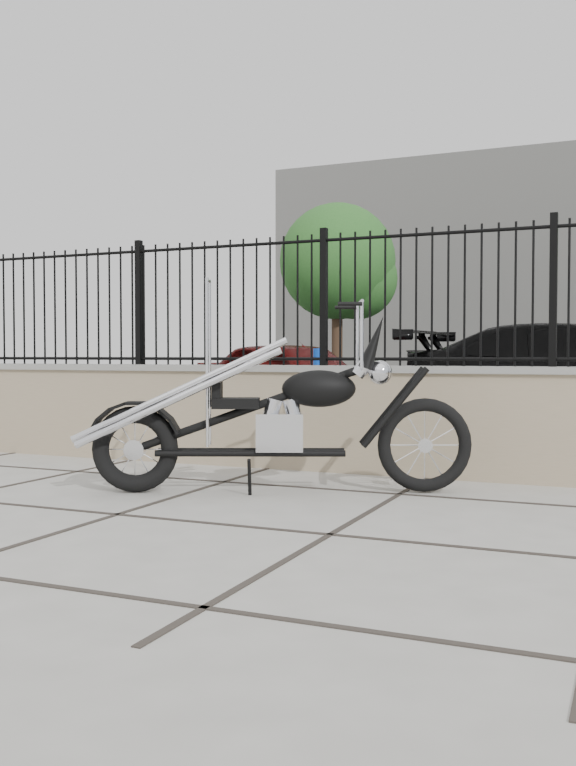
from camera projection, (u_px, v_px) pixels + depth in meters
The scene contains 8 objects.
ground_plane at pixel (330, 535), 4.75m from camera, with size 90.00×90.00×0.00m, color #99968E.
parking_lot at pixel (549, 408), 16.21m from camera, with size 30.00×30.00×0.00m, color black.
retaining_wall at pixel (431, 421), 7.02m from camera, with size 14.00×0.36×0.96m, color gray.
iron_fence at pixel (432, 297), 6.99m from camera, with size 14.00×0.08×1.20m, color black.
chopper_motorcycle at pixel (272, 384), 6.18m from camera, with size 2.77×0.49×1.66m, color black, non-canonical shape.
car_red at pixel (295, 380), 12.82m from camera, with size 1.55×3.85×1.31m, color #480A0A.
bollard_a at pixel (319, 396), 9.71m from camera, with size 0.14×0.14×1.13m, color blue.
tree_left at pixel (337, 256), 22.21m from camera, with size 3.18×3.18×5.37m.
Camera 1 is at (1.65, -4.42, 1.06)m, focal length 38.00 mm.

